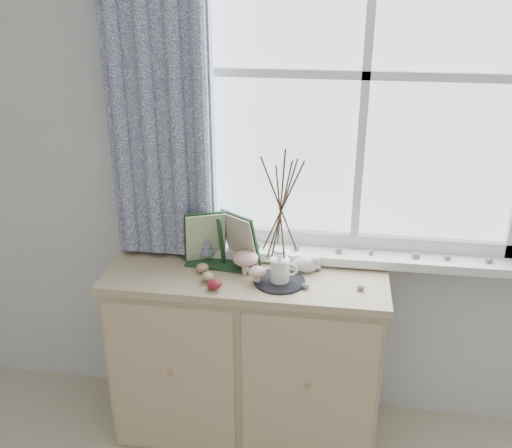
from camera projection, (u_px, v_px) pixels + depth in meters
name	position (u px, v px, depth m)	size (l,w,h in m)	color
room_shell	(140.00, 334.00, 0.62)	(4.04, 4.04, 2.62)	silver
sideboard	(247.00, 355.00, 2.60)	(1.20, 0.45, 0.85)	tan
botanical_book	(221.00, 242.00, 2.40)	(0.37, 0.13, 0.26)	#1B391D
toadstool_cluster	(248.00, 262.00, 2.38)	(0.15, 0.16, 0.10)	white
wooden_eggs	(208.00, 276.00, 2.35)	(0.13, 0.17, 0.06)	tan
songbird_figurine	(305.00, 264.00, 2.42)	(0.14, 0.07, 0.08)	silver
crocheted_doily	(279.00, 281.00, 2.35)	(0.21, 0.21, 0.01)	black
twig_pitcher	(281.00, 204.00, 2.21)	(0.23, 0.23, 0.60)	white
sideboard_pebbles	(328.00, 280.00, 2.34)	(0.25, 0.19, 0.02)	gray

